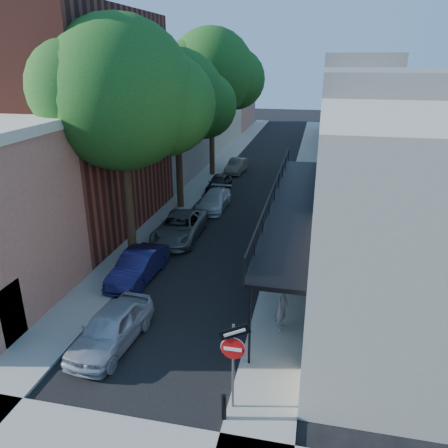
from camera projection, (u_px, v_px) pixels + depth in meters
The scene contains 19 objects.
ground at pixel (117, 417), 12.38m from camera, with size 160.00×160.00×0.00m, color black.
road_surface at pixel (260, 169), 39.76m from camera, with size 6.00×64.00×0.01m, color black.
sidewalk_left at pixel (218, 167), 40.53m from camera, with size 2.00×64.00×0.12m, color gray.
sidewalk_right at pixel (305, 171), 38.94m from camera, with size 2.00×64.00×0.12m, color gray.
sidewalk_cross at pixel (100, 444), 11.45m from camera, with size 12.00×2.00×0.12m, color gray.
buildings_left at pixel (156, 113), 38.71m from camera, with size 10.10×59.10×12.00m.
buildings_right at pixel (370, 124), 35.92m from camera, with size 9.80×55.00×10.00m.
sign_post at pixel (233, 352), 11.92m from camera, with size 0.89×0.17×2.99m.
bollard at pixel (224, 407), 12.06m from camera, with size 0.14×0.14×0.80m, color black.
oak_near at pixel (132, 97), 19.59m from camera, with size 7.48×6.80×11.42m.
oak_mid at pixel (184, 100), 27.17m from camera, with size 6.60×6.00×10.20m.
oak_far at pixel (217, 75), 34.97m from camera, with size 7.70×7.00×11.90m.
parked_car_a at pixel (111, 328), 15.27m from camera, with size 1.65×4.10×1.40m, color #A0A5B2.
parked_car_b at pixel (138, 266), 19.84m from camera, with size 1.42×4.08×1.35m, color #151542.
parked_car_c at pixel (180, 227), 24.35m from camera, with size 2.30×4.98×1.38m, color #5A5E62.
parked_car_d at pixel (214, 200), 29.19m from camera, with size 1.71×4.20×1.22m, color silver.
parked_car_e at pixel (219, 183), 33.16m from camera, with size 1.46×3.63×1.24m, color black.
parked_car_f at pixel (237, 166), 38.43m from camera, with size 1.29×3.71×1.22m, color #696259.
pedestrian at pixel (282, 307), 15.95m from camera, with size 0.67×0.44×1.83m, color gray.
Camera 1 is at (5.01, -8.73, 9.57)m, focal length 35.00 mm.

